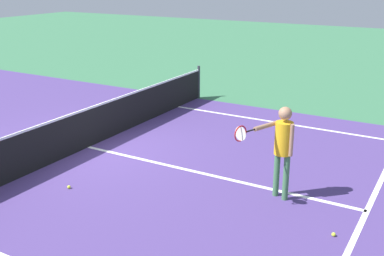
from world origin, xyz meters
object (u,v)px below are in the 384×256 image
at_px(net, 87,128).
at_px(player_near, 282,142).
at_px(tennis_ball_near_net, 69,187).
at_px(tennis_ball_mid_court, 334,234).

bearing_deg(net, player_near, -93.13).
height_order(player_near, tennis_ball_near_net, player_near).
relative_size(player_near, tennis_ball_near_net, 26.44).
xyz_separation_m(net, tennis_ball_mid_court, (-1.12, -6.10, -0.46)).
height_order(net, tennis_ball_near_net, net).
bearing_deg(tennis_ball_near_net, net, 32.56).
bearing_deg(player_near, tennis_ball_mid_court, -124.94).
bearing_deg(player_near, net, 86.87).
bearing_deg(tennis_ball_mid_court, player_near, 55.06).
distance_m(player_near, tennis_ball_near_net, 4.15).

